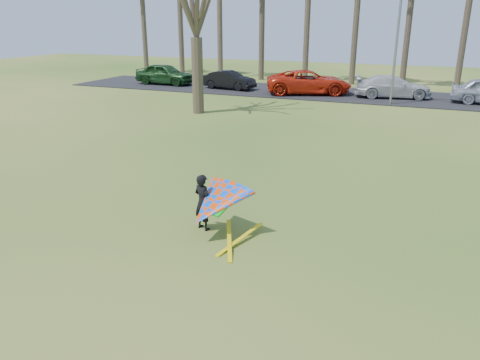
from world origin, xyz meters
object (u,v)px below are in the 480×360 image
at_px(car_3, 393,87).
at_px(kite_flyer, 214,204).
at_px(car_1, 229,80).
at_px(car_2, 309,82).
at_px(streetlight, 401,31).
at_px(car_0, 165,74).

distance_m(car_3, kite_flyer, 24.00).
xyz_separation_m(car_1, car_2, (6.22, -0.06, 0.15)).
bearing_deg(kite_flyer, streetlight, 83.68).
height_order(car_2, kite_flyer, kite_flyer).
bearing_deg(car_3, streetlight, 173.77).
distance_m(car_0, kite_flyer, 28.65).
bearing_deg(streetlight, car_2, 160.81).
bearing_deg(car_1, car_3, -79.49).
xyz_separation_m(car_0, car_1, (5.94, -0.46, -0.15)).
xyz_separation_m(car_1, kite_flyer, (9.90, -23.41, 0.10)).
height_order(streetlight, car_2, streetlight).
bearing_deg(car_0, car_3, -88.76).
bearing_deg(kite_flyer, car_0, 123.58).
bearing_deg(kite_flyer, car_3, 85.13).
distance_m(car_0, car_1, 5.96).
relative_size(car_3, kite_flyer, 2.11).
xyz_separation_m(car_0, kite_flyer, (15.84, -23.87, -0.05)).
bearing_deg(car_0, kite_flyer, -145.34).
relative_size(car_2, car_3, 1.18).
xyz_separation_m(streetlight, car_1, (-12.25, 2.16, -3.73)).
distance_m(streetlight, car_0, 18.73).
distance_m(streetlight, car_1, 12.99).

